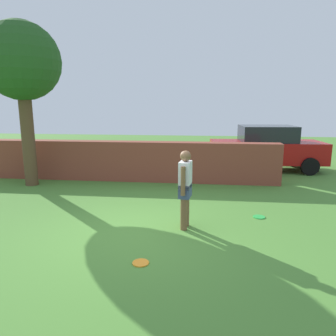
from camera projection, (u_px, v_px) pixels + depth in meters
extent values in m
plane|color=#4C8433|center=(134.00, 233.00, 6.30)|extent=(40.00, 40.00, 0.00)
cube|color=brown|center=(118.00, 161.00, 10.54)|extent=(10.57, 0.50, 1.32)
cylinder|color=brown|center=(28.00, 135.00, 9.73)|extent=(0.39, 0.39, 3.14)
sphere|color=#23511E|center=(21.00, 61.00, 9.29)|extent=(2.31, 2.31, 2.31)
cylinder|color=brown|center=(186.00, 206.00, 6.57)|extent=(0.14, 0.14, 0.85)
cylinder|color=brown|center=(184.00, 210.00, 6.37)|extent=(0.14, 0.14, 0.85)
cube|color=#3F4C72|center=(185.00, 190.00, 6.40)|extent=(0.27, 0.39, 0.28)
cube|color=silver|center=(185.00, 175.00, 6.33)|extent=(0.27, 0.39, 0.55)
sphere|color=brown|center=(186.00, 156.00, 6.25)|extent=(0.22, 0.22, 0.22)
cylinder|color=brown|center=(187.00, 176.00, 6.56)|extent=(0.09, 0.09, 0.58)
cylinder|color=brown|center=(183.00, 181.00, 6.13)|extent=(0.09, 0.09, 0.58)
cube|color=#A51111|center=(266.00, 152.00, 12.15)|extent=(4.31, 1.99, 0.80)
cube|color=#1E2328|center=(267.00, 134.00, 12.01)|extent=(2.10, 1.64, 0.60)
cylinder|color=black|center=(293.00, 158.00, 13.00)|extent=(0.65, 0.26, 0.64)
cylinder|color=black|center=(310.00, 166.00, 11.34)|extent=(0.65, 0.26, 0.64)
cylinder|color=black|center=(227.00, 158.00, 13.12)|extent=(0.65, 0.26, 0.64)
cylinder|color=black|center=(234.00, 166.00, 11.46)|extent=(0.65, 0.26, 0.64)
cylinder|color=orange|center=(141.00, 263.00, 5.08)|extent=(0.27, 0.27, 0.02)
cylinder|color=green|center=(259.00, 217.00, 7.14)|extent=(0.27, 0.27, 0.02)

